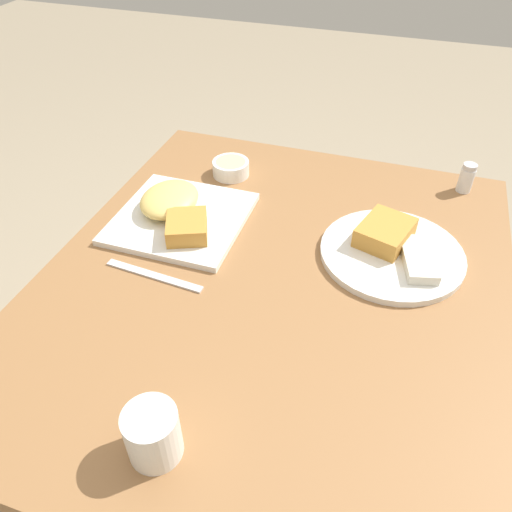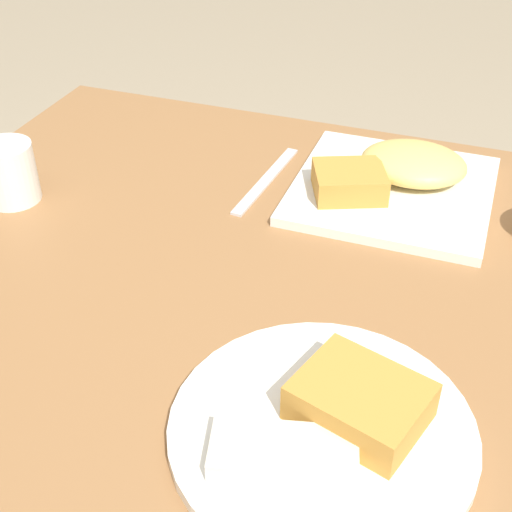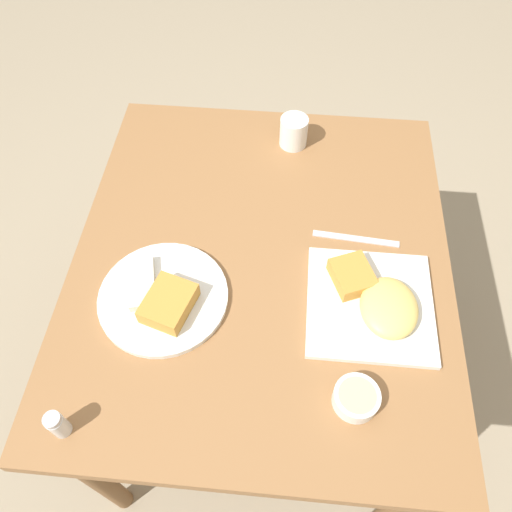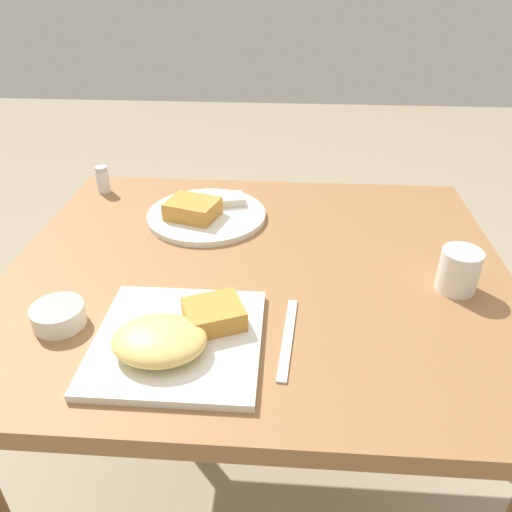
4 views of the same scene
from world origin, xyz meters
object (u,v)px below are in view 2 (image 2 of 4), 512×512
(plate_square_near, at_px, (395,179))
(coffee_mug, at_px, (9,173))
(plate_oval_far, at_px, (328,425))
(butter_knife, at_px, (266,180))

(plate_square_near, bearing_deg, coffee_mug, 21.82)
(plate_oval_far, bearing_deg, coffee_mug, -26.25)
(plate_oval_far, bearing_deg, plate_square_near, -86.58)
(plate_square_near, xyz_separation_m, coffee_mug, (0.49, 0.20, 0.02))
(plate_oval_far, height_order, coffee_mug, coffee_mug)
(plate_square_near, distance_m, coffee_mug, 0.53)
(plate_square_near, bearing_deg, butter_knife, 10.33)
(coffee_mug, bearing_deg, plate_square_near, -158.18)
(plate_oval_far, xyz_separation_m, coffee_mug, (0.52, -0.26, 0.03))
(plate_oval_far, distance_m, butter_knife, 0.47)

